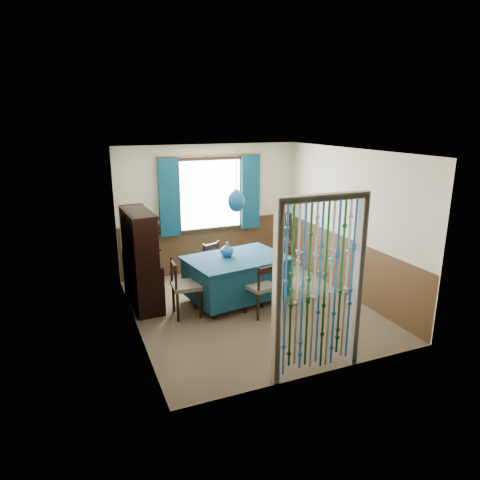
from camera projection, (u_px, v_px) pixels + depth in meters
name	position (u px, v px, depth m)	size (l,w,h in m)	color
floor	(251.00, 308.00, 6.92)	(4.00, 4.00, 0.00)	brown
ceiling	(252.00, 151.00, 6.24)	(4.00, 4.00, 0.00)	silver
wall_back	(210.00, 209.00, 8.36)	(3.60, 3.60, 0.00)	beige
wall_front	(323.00, 276.00, 4.80)	(3.60, 3.60, 0.00)	beige
wall_left	(132.00, 247.00, 5.92)	(4.00, 4.00, 0.00)	beige
wall_right	(348.00, 223.00, 7.24)	(4.00, 4.00, 0.00)	beige
wainscot_back	(211.00, 246.00, 8.55)	(3.60, 3.60, 0.00)	#462F1A
wainscot_front	(319.00, 336.00, 5.02)	(3.60, 3.60, 0.00)	#462F1A
wainscot_left	(137.00, 296.00, 6.13)	(4.00, 4.00, 0.00)	#462F1A
wainscot_right	(345.00, 265.00, 7.44)	(4.00, 4.00, 0.00)	#462F1A
window	(210.00, 195.00, 8.23)	(1.32, 0.12, 1.42)	black
doorway	(319.00, 291.00, 4.91)	(1.16, 0.12, 2.18)	silver
dining_table	(237.00, 276.00, 7.09)	(1.75, 1.35, 0.77)	#0F374D
chair_near	(262.00, 287.00, 6.58)	(0.50, 0.49, 0.86)	black
chair_far	(216.00, 264.00, 7.69)	(0.51, 0.50, 0.81)	black
chair_left	(184.00, 286.00, 6.56)	(0.45, 0.47, 0.90)	black
chair_right	(279.00, 264.00, 7.55)	(0.54, 0.55, 0.92)	black
sideboard	(142.00, 272.00, 6.94)	(0.47, 1.22, 1.57)	black
pendant_lamp	(236.00, 201.00, 6.74)	(0.28, 0.28, 0.97)	olive
vase_table	(227.00, 250.00, 7.04)	(0.21, 0.21, 0.22)	#144F8E
bowl_shelf	(147.00, 245.00, 6.54)	(0.21, 0.21, 0.05)	beige
vase_sideboard	(140.00, 247.00, 7.17)	(0.17, 0.17, 0.18)	beige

